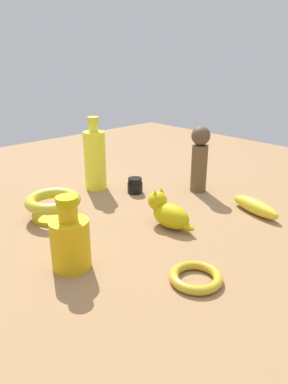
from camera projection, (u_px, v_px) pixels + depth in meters
name	position (u px, v px, depth m)	size (l,w,h in m)	color
ground	(144.00, 218.00, 0.92)	(2.00, 2.00, 0.00)	#936D47
cat_figurine	(168.00, 212.00, 0.87)	(0.06, 0.14, 0.09)	#BDA90E
bottle_short	(70.00, 240.00, 0.69)	(0.08, 0.08, 0.15)	gold
banana	(255.00, 207.00, 0.94)	(0.15, 0.04, 0.04)	yellow
bowl	(53.00, 203.00, 0.91)	(0.14, 0.14, 0.06)	gold
nail_polish_jar	(135.00, 185.00, 1.09)	(0.05, 0.05, 0.05)	black
bangle	(196.00, 277.00, 0.66)	(0.10, 0.10, 0.02)	gold
person_figure_adult	(200.00, 157.00, 1.07)	(0.06, 0.06, 0.20)	brown
bottle_tall	(95.00, 159.00, 1.10)	(0.07, 0.07, 0.22)	yellow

